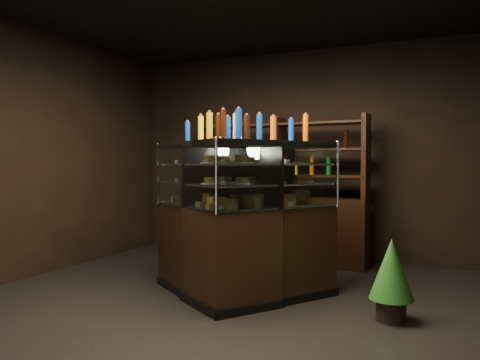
% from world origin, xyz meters
% --- Properties ---
extents(ground, '(5.00, 5.00, 0.00)m').
position_xyz_m(ground, '(0.00, 0.00, 0.00)').
color(ground, black).
rests_on(ground, ground).
extents(room_shell, '(5.02, 5.02, 3.01)m').
position_xyz_m(room_shell, '(0.00, 0.00, 1.94)').
color(room_shell, black).
rests_on(room_shell, ground).
extents(display_case, '(1.99, 1.62, 1.60)m').
position_xyz_m(display_case, '(0.11, 0.23, 0.53)').
color(display_case, black).
rests_on(display_case, ground).
extents(food_display, '(1.53, 1.19, 0.48)m').
position_xyz_m(food_display, '(0.11, 0.23, 1.22)').
color(food_display, '#C99248').
rests_on(food_display, display_case).
extents(bottles_top, '(1.35, 1.05, 0.30)m').
position_xyz_m(bottles_top, '(0.11, 0.23, 1.73)').
color(bottles_top, silver).
rests_on(bottles_top, display_case).
extents(potted_conifer, '(0.38, 0.38, 0.82)m').
position_xyz_m(potted_conifer, '(1.64, 0.10, 0.47)').
color(potted_conifer, black).
rests_on(potted_conifer, ground).
extents(back_shelving, '(2.42, 0.47, 2.00)m').
position_xyz_m(back_shelving, '(-0.07, 2.05, 0.61)').
color(back_shelving, black).
rests_on(back_shelving, ground).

